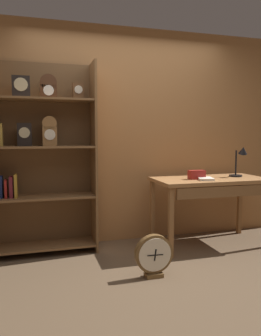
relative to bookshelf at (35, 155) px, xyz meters
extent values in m
plane|color=brown|center=(1.08, -1.17, -1.09)|extent=(10.00, 10.00, 0.00)
cube|color=#9E6B3D|center=(1.08, 0.21, 0.21)|extent=(4.80, 0.05, 2.60)
cube|color=brown|center=(0.64, -0.04, -0.04)|extent=(0.03, 0.38, 2.11)
cube|color=brown|center=(0.03, 0.14, -0.04)|extent=(1.24, 0.01, 2.11)
cube|color=brown|center=(0.03, -0.04, -1.01)|extent=(1.19, 0.36, 0.02)
cube|color=brown|center=(0.03, -0.04, -0.46)|extent=(1.19, 0.36, 0.02)
cube|color=brown|center=(0.03, -0.04, 0.09)|extent=(1.19, 0.36, 0.02)
cube|color=brown|center=(0.03, -0.04, 0.59)|extent=(1.19, 0.36, 0.02)
cube|color=black|center=(-0.12, -0.06, 0.72)|extent=(0.18, 0.10, 0.22)
cylinder|color=#C6B78C|center=(-0.12, -0.12, 0.73)|extent=(0.14, 0.01, 0.14)
cube|color=black|center=(-0.10, -0.02, 0.22)|extent=(0.15, 0.09, 0.25)
cylinder|color=#C6B78C|center=(-0.10, -0.07, 0.24)|extent=(0.11, 0.01, 0.11)
cube|color=#472816|center=(0.16, -0.04, 0.68)|extent=(0.18, 0.09, 0.14)
cylinder|color=#472816|center=(0.16, -0.04, 0.77)|extent=(0.18, 0.09, 0.18)
cylinder|color=white|center=(0.16, -0.09, 0.69)|extent=(0.11, 0.01, 0.11)
cube|color=olive|center=(0.16, -0.04, 0.20)|extent=(0.15, 0.09, 0.21)
cylinder|color=olive|center=(0.16, -0.04, 0.34)|extent=(0.15, 0.09, 0.15)
cylinder|color=silver|center=(0.16, -0.09, 0.22)|extent=(0.12, 0.01, 0.12)
cube|color=brown|center=(0.47, -0.03, 0.69)|extent=(0.12, 0.08, 0.18)
cylinder|color=silver|center=(0.47, -0.07, 0.71)|extent=(0.09, 0.01, 0.09)
cube|color=#19234C|center=(-0.36, -0.03, -0.33)|extent=(0.04, 0.13, 0.23)
cube|color=maroon|center=(-0.31, -0.04, -0.35)|extent=(0.02, 0.14, 0.19)
cube|color=maroon|center=(-0.26, -0.04, -0.34)|extent=(0.04, 0.14, 0.23)
cube|color=#B78C2D|center=(-0.21, -0.05, -0.33)|extent=(0.03, 0.13, 0.25)
cube|color=#9E6B3D|center=(1.98, -0.27, -0.31)|extent=(1.33, 0.68, 0.04)
cube|color=olive|center=(1.37, -0.56, -0.71)|extent=(0.05, 0.05, 0.76)
cube|color=olive|center=(1.37, 0.02, -0.71)|extent=(0.05, 0.05, 0.76)
cube|color=olive|center=(2.60, 0.02, -0.71)|extent=(0.05, 0.05, 0.76)
cube|color=brown|center=(1.98, -0.59, -0.40)|extent=(1.13, 0.03, 0.12)
cylinder|color=black|center=(2.36, -0.23, -0.28)|extent=(0.16, 0.16, 0.02)
cylinder|color=black|center=(2.36, -0.23, -0.12)|extent=(0.02, 0.02, 0.30)
cone|color=black|center=(2.42, -0.28, 0.03)|extent=(0.14, 0.15, 0.12)
cube|color=maroon|center=(1.79, -0.31, -0.24)|extent=(0.19, 0.09, 0.10)
cube|color=silver|center=(1.86, -0.39, -0.28)|extent=(0.21, 0.26, 0.02)
cube|color=brown|center=(1.03, -0.97, -1.07)|extent=(0.16, 0.11, 0.04)
cylinder|color=brown|center=(1.03, -0.97, -0.87)|extent=(0.36, 0.06, 0.36)
cylinder|color=silver|center=(1.03, -1.00, -0.87)|extent=(0.31, 0.01, 0.31)
cube|color=black|center=(1.03, -1.01, -0.87)|extent=(0.03, 0.01, 0.11)
cube|color=black|center=(1.03, -1.01, -0.87)|extent=(0.15, 0.01, 0.01)
camera|label=1|loc=(0.00, -3.76, 0.21)|focal=35.55mm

